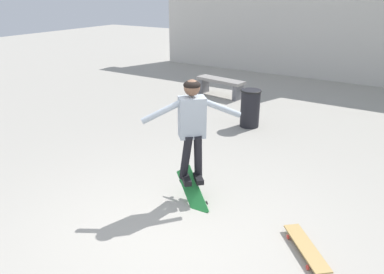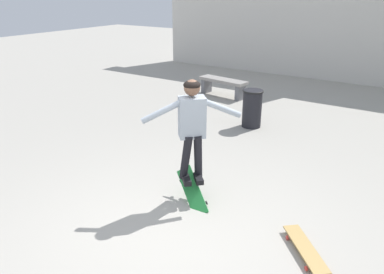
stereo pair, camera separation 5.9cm
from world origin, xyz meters
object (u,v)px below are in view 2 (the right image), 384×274
Objects in this scene: skateboard_resting at (305,248)px; park_bench at (223,84)px; trash_bin at (252,108)px; skateboard_flipping at (192,191)px; skater at (192,123)px.

park_bench is at bearing 175.30° from skateboard_resting.
park_bench is 1.79× the size of trash_bin.
park_bench is at bearing 147.76° from skateboard_flipping.
park_bench reaches higher than skateboard_flipping.
trash_bin is 1.17× the size of skateboard_flipping.
skateboard_flipping is (0.04, -0.05, -0.99)m from skater.
park_bench is 6.63m from skateboard_resting.
skateboard_resting is at bearing -44.70° from park_bench.
trash_bin is 3.33m from skater.
skater reaches higher than park_bench.
park_bench is 1.88× the size of skateboard_resting.
skater reaches higher than trash_bin.
park_bench is at bearing 133.16° from trash_bin.
skater is 2.07× the size of skateboard_flipping.
skateboard_flipping is at bearing -57.16° from park_bench.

